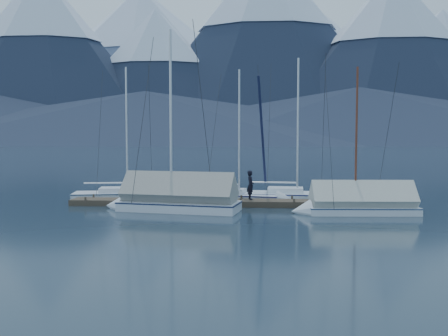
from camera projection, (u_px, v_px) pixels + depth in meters
The scene contains 10 objects.
ground at pixel (222, 211), 25.63m from camera, with size 1000.00×1000.00×0.00m, color #14222E.
mountain_range at pixel (257, 71), 390.48m from camera, with size 877.00×584.00×150.50m.
dock at pixel (224, 204), 27.62m from camera, with size 18.00×1.50×0.54m.
mooring_posts at pixel (215, 200), 27.63m from camera, with size 15.12×1.52×0.35m.
sailboat_open_left at pixel (135, 196), 30.68m from camera, with size 7.25×3.30×9.29m.
sailboat_open_mid at pixel (246, 198), 29.74m from camera, with size 7.06×3.38×9.01m.
sailboat_open_right at pixel (305, 198), 29.96m from camera, with size 7.57×3.18×9.81m.
sailboat_covered_near at pixel (352, 206), 24.73m from camera, with size 6.58×2.80×8.44m.
sailboat_covered_far at pixel (169, 201), 25.81m from camera, with size 7.90×3.68×10.68m.
person at pixel (250, 185), 27.68m from camera, with size 0.62×0.41×1.70m, color black.
Camera 1 is at (1.75, -25.37, 3.98)m, focal length 38.00 mm.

